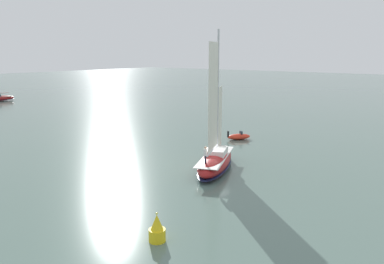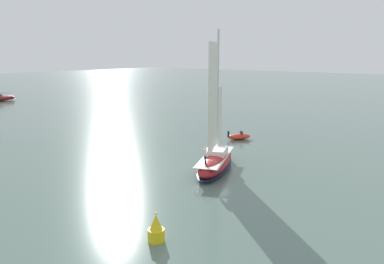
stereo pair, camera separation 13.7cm
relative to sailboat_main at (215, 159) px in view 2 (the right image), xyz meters
The scene contains 4 objects.
ground_plane 1.10m from the sailboat_main, 154.68° to the right, with size 400.00×400.00×0.00m, color slate.
sailboat_main is the anchor object (origin of this frame).
motor_tender 14.09m from the sailboat_main, 21.20° to the left, with size 3.36×3.04×1.25m.
channel_buoy 15.62m from the sailboat_main, 159.10° to the right, with size 1.07×1.07×1.95m.
Camera 2 is at (-30.28, -20.75, 11.66)m, focal length 35.00 mm.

